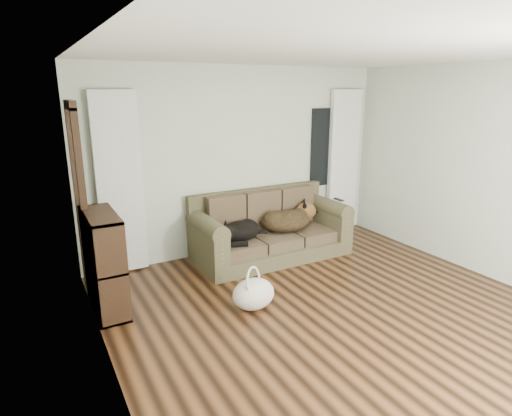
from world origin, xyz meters
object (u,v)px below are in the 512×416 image
dog_shepherd (288,221)px  tote_bag (253,295)px  sofa (272,226)px  bookshelf (105,265)px  dog_black_lab (238,231)px

dog_shepherd → tote_bag: 1.71m
sofa → bookshelf: (-2.30, -0.44, 0.05)m
sofa → dog_black_lab: (-0.54, -0.06, 0.03)m
dog_shepherd → bookshelf: 2.59m
dog_shepherd → sofa: bearing=10.1°
sofa → dog_shepherd: size_ratio=2.89×
sofa → dog_shepherd: (0.26, -0.01, 0.04)m
sofa → tote_bag: (-0.93, -1.20, -0.29)m
dog_shepherd → dog_black_lab: bearing=16.1°
dog_shepherd → tote_bag: size_ratio=1.58×
dog_black_lab → tote_bag: 1.24m
sofa → dog_black_lab: sofa is taller
dog_black_lab → dog_shepherd: (0.81, 0.05, 0.01)m
sofa → dog_black_lab: 0.55m
dog_shepherd → tote_bag: dog_shepherd is taller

